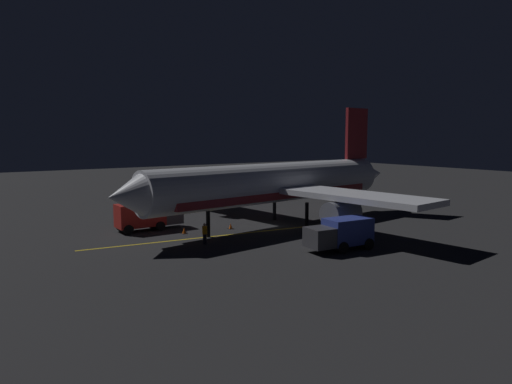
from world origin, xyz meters
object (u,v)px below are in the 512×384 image
baggage_truck (146,216)px  catering_truck (342,234)px  airliner (277,184)px  traffic_cone_near_right (184,231)px  traffic_cone_near_left (231,226)px  ground_crew_worker (205,233)px

baggage_truck → catering_truck: (-15.86, -9.68, -0.07)m
airliner → traffic_cone_near_right: 10.28m
catering_truck → traffic_cone_near_left: bearing=13.3°
baggage_truck → ground_crew_worker: baggage_truck is taller
traffic_cone_near_right → catering_truck: bearing=-149.1°
baggage_truck → traffic_cone_near_right: size_ratio=11.17×
catering_truck → traffic_cone_near_left: 12.31m
traffic_cone_near_left → ground_crew_worker: bearing=129.9°
airliner → ground_crew_worker: (-3.22, 9.85, -3.19)m
airliner → traffic_cone_near_right: airliner is taller
baggage_truck → ground_crew_worker: bearing=-167.5°
ground_crew_worker → traffic_cone_near_right: size_ratio=3.16×
catering_truck → ground_crew_worker: size_ratio=3.22×
traffic_cone_near_right → baggage_truck: bearing=33.2°
ground_crew_worker → baggage_truck: bearing=12.5°
airliner → ground_crew_worker: airliner is taller
catering_truck → baggage_truck: bearing=31.4°
ground_crew_worker → traffic_cone_near_left: size_ratio=3.16×
airliner → catering_truck: (-10.94, 1.97, -2.84)m
catering_truck → traffic_cone_near_right: 14.55m
traffic_cone_near_left → traffic_cone_near_right: same height
baggage_truck → catering_truck: bearing=-148.6°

